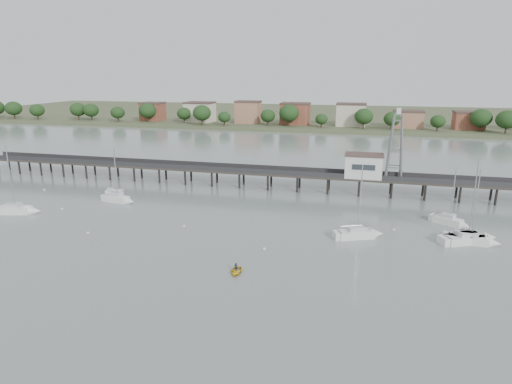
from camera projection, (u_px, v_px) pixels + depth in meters
ground_plane at (123, 323)px, 47.23m from camera, size 500.00×500.00×0.00m
pier at (255, 172)px, 102.29m from camera, size 150.00×5.00×5.50m
pier_building at (364, 166)px, 95.66m from camera, size 8.40×5.40×5.30m
lattice_tower at (396, 147)px, 92.95m from camera, size 3.20×3.20×15.50m
sailboat_e at (453, 222)px, 77.23m from camera, size 6.65×5.33×11.21m
sailboat_a at (21, 210)px, 83.98m from camera, size 9.18×4.57×14.51m
sailboat_b at (121, 199)px, 91.15m from camera, size 7.65×3.34×12.31m
sailboat_c at (363, 234)px, 71.61m from camera, size 8.18×5.23×13.10m
sailboat_d at (474, 238)px, 69.69m from camera, size 9.52×6.43×15.19m
sailboat_f at (476, 240)px, 68.89m from camera, size 7.99×3.22×12.88m
white_tender at (114, 192)px, 97.70m from camera, size 4.01×2.28×1.47m
yellow_dinghy at (236, 273)px, 59.02m from camera, size 2.19×0.79×3.01m
dinghy_occupant at (236, 273)px, 59.02m from camera, size 0.80×1.35×0.30m
mooring_buoys at (203, 227)px, 76.41m from camera, size 99.33×25.52×0.39m
far_shore at (325, 115)px, 270.78m from camera, size 500.00×170.00×10.40m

